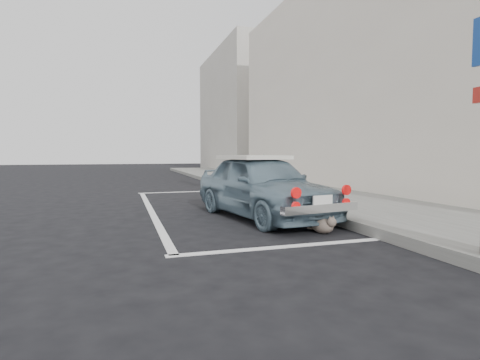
% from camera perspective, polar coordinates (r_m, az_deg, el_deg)
% --- Properties ---
extents(ground, '(80.00, 80.00, 0.00)m').
position_cam_1_polar(ground, '(4.99, -0.35, -9.22)').
color(ground, black).
rests_on(ground, ground).
extents(sidewalk, '(2.80, 40.00, 0.15)m').
position_cam_1_polar(sidewalk, '(8.17, 17.25, -3.68)').
color(sidewalk, '#61615C').
rests_on(sidewalk, ground).
extents(shop_building, '(3.50, 18.00, 7.00)m').
position_cam_1_polar(shop_building, '(11.85, 24.78, 15.05)').
color(shop_building, beige).
rests_on(shop_building, ground).
extents(building_far, '(3.50, 10.00, 8.00)m').
position_cam_1_polar(building_far, '(26.00, -0.01, 10.31)').
color(building_far, '#B1ABA1').
rests_on(building_far, ground).
extents(pline_rear, '(3.00, 0.12, 0.01)m').
position_cam_1_polar(pline_rear, '(4.71, 7.39, -10.00)').
color(pline_rear, silver).
rests_on(pline_rear, ground).
extents(pline_front, '(3.00, 0.12, 0.01)m').
position_cam_1_polar(pline_front, '(11.37, -7.66, -1.78)').
color(pline_front, silver).
rests_on(pline_front, ground).
extents(pline_side, '(0.12, 7.00, 0.01)m').
position_cam_1_polar(pline_side, '(7.75, -13.43, -4.55)').
color(pline_side, silver).
rests_on(pline_side, ground).
extents(retro_coupe, '(1.89, 3.53, 1.14)m').
position_cam_1_polar(retro_coupe, '(6.70, 3.38, -0.83)').
color(retro_coupe, slate).
rests_on(retro_coupe, ground).
extents(cat, '(0.34, 0.50, 0.28)m').
position_cam_1_polar(cat, '(5.53, 12.62, -6.68)').
color(cat, '#655A4D').
rests_on(cat, ground).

